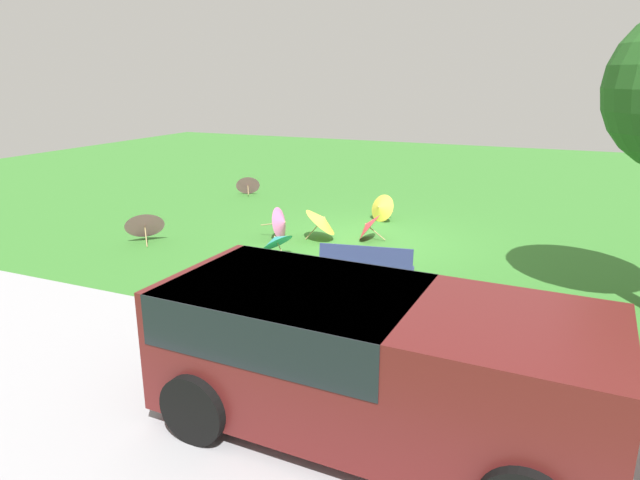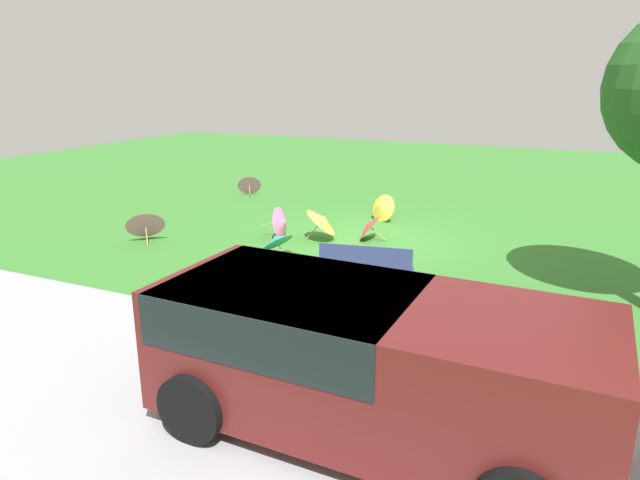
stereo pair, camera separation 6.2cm
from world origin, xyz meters
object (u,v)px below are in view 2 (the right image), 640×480
object	(u,v)px
parasol_yellow_1	(381,208)
parasol_red_0	(368,226)
parasol_pink_0	(145,223)
parasol_pink_2	(249,184)
park_bench	(366,269)
parasol_teal_0	(276,240)
parasol_yellow_0	(323,220)
parasol_pink_1	(283,223)
van_dark	(358,351)

from	to	relation	value
parasol_yellow_1	parasol_red_0	world-z (taller)	parasol_yellow_1
parasol_pink_0	parasol_pink_2	size ratio (longest dim) A/B	1.21
park_bench	parasol_teal_0	xyz separation A→B (m)	(2.43, -1.23, -0.10)
parasol_teal_0	park_bench	bearing A→B (deg)	153.14
parasol_yellow_0	parasol_pink_2	bearing A→B (deg)	-41.58
parasol_yellow_0	parasol_pink_2	xyz separation A→B (m)	(4.26, -3.78, -0.13)
parasol_pink_1	parasol_teal_0	size ratio (longest dim) A/B	0.91
van_dark	parasol_yellow_0	distance (m)	7.27
parasol_red_0	parasol_teal_0	bearing A→B (deg)	55.94
van_dark	park_bench	world-z (taller)	van_dark
park_bench	parasol_pink_2	bearing A→B (deg)	-46.09
parasol_pink_1	parasol_red_0	world-z (taller)	parasol_pink_1
parasol_yellow_1	parasol_teal_0	world-z (taller)	parasol_yellow_1
parasol_teal_0	parasol_pink_1	bearing A→B (deg)	-67.54
parasol_yellow_0	parasol_teal_0	size ratio (longest dim) A/B	1.24
parasol_yellow_1	parasol_pink_2	xyz separation A→B (m)	(4.94, -1.56, -0.02)
van_dark	parasol_yellow_1	bearing A→B (deg)	-73.37
parasol_yellow_0	parasol_pink_1	bearing A→B (deg)	16.73
van_dark	parasol_yellow_0	xyz separation A→B (m)	(3.28, -6.47, -0.43)
park_bench	parasol_yellow_1	size ratio (longest dim) A/B	1.99
parasol_yellow_1	parasol_red_0	distance (m)	1.80
parasol_yellow_1	parasol_teal_0	xyz separation A→B (m)	(1.07, 3.75, -0.00)
parasol_yellow_1	parasol_pink_2	distance (m)	5.18
park_bench	van_dark	bearing A→B (deg)	108.45
parasol_pink_0	parasol_pink_1	world-z (taller)	parasol_pink_0
parasol_yellow_1	parasol_pink_2	size ratio (longest dim) A/B	0.91
park_bench	parasol_yellow_0	xyz separation A→B (m)	(2.04, -2.77, 0.01)
parasol_pink_1	parasol_teal_0	bearing A→B (deg)	112.46
van_dark	park_bench	size ratio (longest dim) A/B	2.81
parasol_pink_1	parasol_pink_2	distance (m)	5.26
parasol_yellow_1	parasol_yellow_0	bearing A→B (deg)	72.90
parasol_yellow_1	parasol_red_0	xyz separation A→B (m)	(-0.27, 1.78, -0.03)
parasol_yellow_0	parasol_pink_2	size ratio (longest dim) A/B	1.16
parasol_yellow_0	parasol_red_0	xyz separation A→B (m)	(-0.95, -0.44, -0.14)
parasol_pink_0	parasol_teal_0	xyz separation A→B (m)	(-3.28, -0.23, -0.06)
parasol_pink_2	parasol_yellow_0	bearing A→B (deg)	138.42
parasol_yellow_1	parasol_red_0	bearing A→B (deg)	98.62
van_dark	parasol_yellow_0	size ratio (longest dim) A/B	4.40
parasol_pink_0	parasol_pink_1	bearing A→B (deg)	-151.61
parasol_teal_0	parasol_yellow_1	bearing A→B (deg)	-105.86
van_dark	parasol_red_0	distance (m)	7.32
parasol_pink_1	parasol_yellow_1	distance (m)	2.95
parasol_yellow_1	parasol_pink_0	bearing A→B (deg)	42.47
parasol_pink_2	van_dark	bearing A→B (deg)	126.32
van_dark	parasol_pink_2	size ratio (longest dim) A/B	5.09
parasol_pink_1	parasol_yellow_1	bearing A→B (deg)	-122.55
parasol_red_0	parasol_pink_2	bearing A→B (deg)	-32.66
park_bench	parasol_red_0	size ratio (longest dim) A/B	2.05
parasol_pink_0	parasol_yellow_0	distance (m)	4.07
parasol_yellow_1	parasol_teal_0	size ratio (longest dim) A/B	0.98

